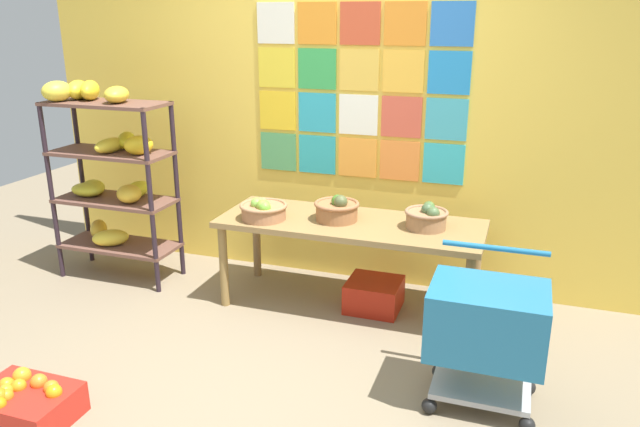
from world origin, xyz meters
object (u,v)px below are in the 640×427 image
object	(u,v)px
orange_crate_foreground	(25,403)
fruit_basket_back_left	(263,210)
banana_shelf_unit	(108,165)
shopping_cart	(487,325)
display_table	(350,230)
produce_crate_under_table	(374,295)
fruit_basket_centre	(427,217)
fruit_basket_right	(337,209)

from	to	relation	value
orange_crate_foreground	fruit_basket_back_left	bearing A→B (deg)	69.12
fruit_basket_back_left	banana_shelf_unit	bearing A→B (deg)	175.88
orange_crate_foreground	shopping_cart	size ratio (longest dim) A/B	0.61
orange_crate_foreground	display_table	bearing A→B (deg)	56.04
display_table	produce_crate_under_table	distance (m)	0.49
fruit_basket_centre	shopping_cart	xyz separation A→B (m)	(0.47, -0.89, -0.25)
banana_shelf_unit	fruit_basket_centre	xyz separation A→B (m)	(2.39, 0.08, -0.18)
fruit_basket_back_left	orange_crate_foreground	xyz separation A→B (m)	(-0.61, -1.61, -0.60)
fruit_basket_back_left	fruit_basket_centre	bearing A→B (deg)	9.07
display_table	produce_crate_under_table	world-z (taller)	display_table
fruit_basket_right	produce_crate_under_table	size ratio (longest dim) A/B	0.84
banana_shelf_unit	produce_crate_under_table	size ratio (longest dim) A/B	4.12
fruit_basket_back_left	orange_crate_foreground	distance (m)	1.83
display_table	fruit_basket_right	bearing A→B (deg)	-172.74
display_table	shopping_cart	distance (m)	1.31
produce_crate_under_table	orange_crate_foreground	distance (m)	2.24
fruit_basket_centre	produce_crate_under_table	world-z (taller)	fruit_basket_centre
fruit_basket_back_left	produce_crate_under_table	world-z (taller)	fruit_basket_back_left
banana_shelf_unit	fruit_basket_right	size ratio (longest dim) A/B	4.90
fruit_basket_centre	orange_crate_foreground	size ratio (longest dim) A/B	0.58
banana_shelf_unit	fruit_basket_back_left	distance (m)	1.32
fruit_basket_back_left	produce_crate_under_table	distance (m)	0.97
produce_crate_under_table	fruit_basket_right	bearing A→B (deg)	-174.74
display_table	orange_crate_foreground	bearing A→B (deg)	-123.96
fruit_basket_centre	orange_crate_foreground	xyz separation A→B (m)	(-1.70, -1.78, -0.61)
produce_crate_under_table	orange_crate_foreground	bearing A→B (deg)	-127.49
fruit_basket_back_left	shopping_cart	xyz separation A→B (m)	(1.55, -0.72, -0.24)
banana_shelf_unit	orange_crate_foreground	bearing A→B (deg)	-67.86
banana_shelf_unit	fruit_basket_right	xyz separation A→B (m)	(1.79, 0.05, -0.18)
shopping_cart	banana_shelf_unit	bearing A→B (deg)	161.56
produce_crate_under_table	shopping_cart	distance (m)	1.25
display_table	orange_crate_foreground	size ratio (longest dim) A/B	3.66
shopping_cart	fruit_basket_back_left	bearing A→B (deg)	152.51
fruit_basket_centre	produce_crate_under_table	bearing A→B (deg)	-178.94
orange_crate_foreground	banana_shelf_unit	bearing A→B (deg)	112.14
banana_shelf_unit	fruit_basket_centre	distance (m)	2.40
display_table	fruit_basket_centre	bearing A→B (deg)	2.13
produce_crate_under_table	banana_shelf_unit	bearing A→B (deg)	-177.98
fruit_basket_centre	produce_crate_under_table	distance (m)	0.69
display_table	fruit_basket_back_left	size ratio (longest dim) A/B	5.48
banana_shelf_unit	display_table	bearing A→B (deg)	1.82
fruit_basket_back_left	produce_crate_under_table	xyz separation A→B (m)	(0.75, 0.17, -0.59)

